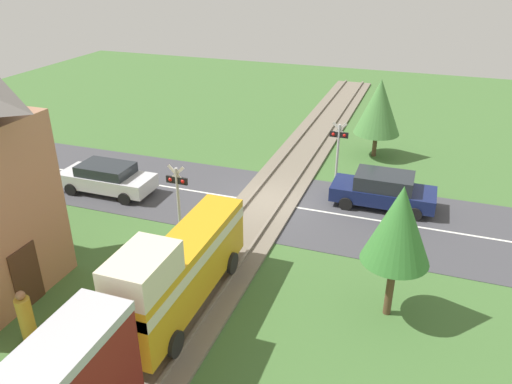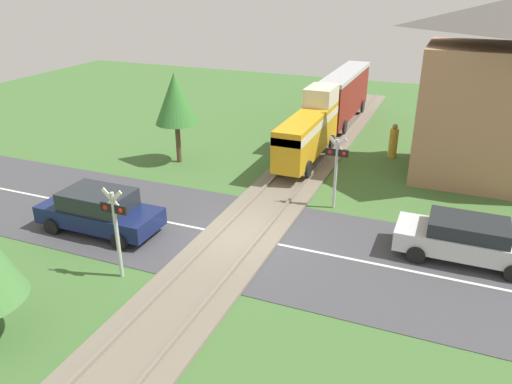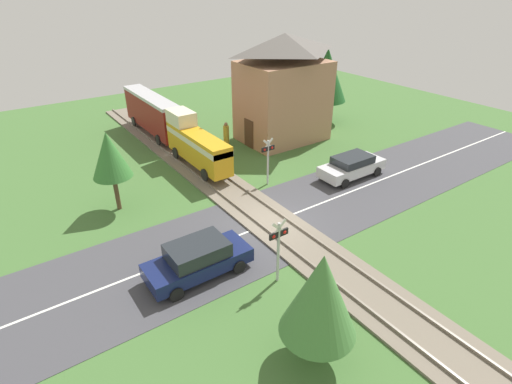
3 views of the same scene
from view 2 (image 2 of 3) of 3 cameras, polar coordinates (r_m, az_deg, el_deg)
ground_plane at (r=17.92m, az=-1.71°, el=-5.20°), size 60.00×60.00×0.00m
road_surface at (r=17.92m, az=-1.71°, el=-5.17°), size 48.00×6.40×0.02m
track_bed at (r=17.89m, az=-1.71°, el=-5.01°), size 2.80×48.00×0.24m
train at (r=28.24m, az=8.54°, el=9.60°), size 1.58×14.93×3.18m
car_near_crossing at (r=18.89m, az=-17.47°, el=-2.01°), size 4.49×1.99×1.57m
car_far_side at (r=17.65m, az=22.92°, el=-4.94°), size 4.46×1.90×1.43m
crossing_signal_west_approach at (r=15.41m, az=-15.78°, el=-3.27°), size 0.90×0.18×2.97m
crossing_signal_east_approach at (r=19.61m, az=9.16°, el=3.28°), size 0.90×0.18×2.97m
station_building at (r=24.18m, az=25.82°, el=9.79°), size 6.65×4.92×7.78m
pedestrian_by_station at (r=26.34m, az=15.42°, el=5.52°), size 0.43×0.43×1.75m
tree_roadside_hedge at (r=24.38m, az=-9.20°, el=10.49°), size 2.04×2.04×4.44m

